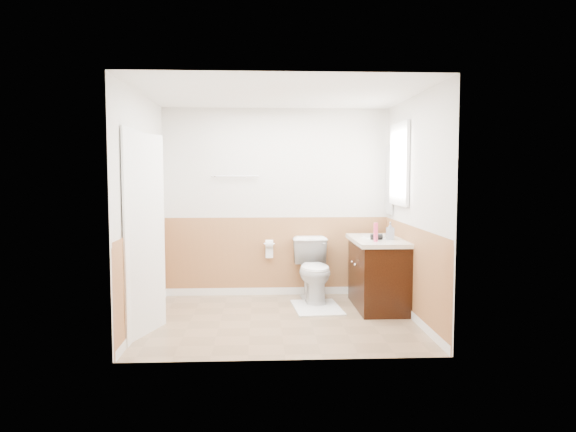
{
  "coord_description": "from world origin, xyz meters",
  "views": [
    {
      "loc": [
        -0.22,
        -5.96,
        1.64
      ],
      "look_at": [
        0.1,
        0.25,
        1.15
      ],
      "focal_mm": 33.9,
      "sensor_mm": 36.0,
      "label": 1
    }
  ],
  "objects": [
    {
      "name": "door",
      "position": [
        -1.4,
        -0.45,
        1.02
      ],
      "size": [
        0.29,
        0.78,
        2.04
      ],
      "primitive_type": "cube",
      "rotation": [
        0.0,
        0.0,
        -0.31
      ],
      "color": "white",
      "rests_on": "wall_left"
    },
    {
      "name": "sink_basin",
      "position": [
        1.21,
        0.67,
        0.86
      ],
      "size": [
        0.36,
        0.36,
        0.02
      ],
      "primitive_type": "cylinder",
      "color": "white",
      "rests_on": "countertop"
    },
    {
      "name": "hair_dryer_body",
      "position": [
        1.16,
        0.4,
        0.89
      ],
      "size": [
        0.14,
        0.07,
        0.07
      ],
      "primitive_type": "cylinder",
      "rotation": [
        0.0,
        1.57,
        0.0
      ],
      "color": "black",
      "rests_on": "countertop"
    },
    {
      "name": "floor",
      "position": [
        0.0,
        0.0,
        0.0
      ],
      "size": [
        3.0,
        3.0,
        0.0
      ],
      "primitive_type": "plane",
      "color": "#8C7051",
      "rests_on": "ground"
    },
    {
      "name": "lotion_bottle",
      "position": [
        1.11,
        0.21,
        0.96
      ],
      "size": [
        0.05,
        0.05,
        0.22
      ],
      "primitive_type": "cylinder",
      "color": "#E03A66",
      "rests_on": "countertop"
    },
    {
      "name": "hair_dryer_handle",
      "position": [
        1.13,
        0.44,
        0.86
      ],
      "size": [
        0.03,
        0.03,
        0.07
      ],
      "primitive_type": "cylinder",
      "color": "black",
      "rests_on": "countertop"
    },
    {
      "name": "soap_dispenser",
      "position": [
        1.33,
        0.42,
        0.95
      ],
      "size": [
        0.11,
        0.11,
        0.21
      ],
      "primitive_type": "imported",
      "rotation": [
        0.0,
        0.0,
        -0.18
      ],
      "color": "#8B919D",
      "rests_on": "countertop"
    },
    {
      "name": "window_glass",
      "position": [
        1.49,
        0.59,
        1.75
      ],
      "size": [
        0.01,
        0.7,
        0.9
      ],
      "primitive_type": "cube",
      "color": "white",
      "rests_on": "wall_right"
    },
    {
      "name": "wainscot_back",
      "position": [
        0.0,
        1.29,
        0.5
      ],
      "size": [
        3.0,
        0.0,
        3.0
      ],
      "primitive_type": "plane",
      "rotation": [
        1.57,
        0.0,
        0.0
      ],
      "color": "#AF7746",
      "rests_on": "floor"
    },
    {
      "name": "bath_mat",
      "position": [
        0.47,
        0.51,
        0.01
      ],
      "size": [
        0.61,
        0.84,
        0.02
      ],
      "primitive_type": "cube",
      "rotation": [
        0.0,
        0.0,
        0.08
      ],
      "color": "white",
      "rests_on": "floor"
    },
    {
      "name": "wall_front",
      "position": [
        0.0,
        -1.3,
        1.25
      ],
      "size": [
        3.0,
        0.0,
        3.0
      ],
      "primitive_type": "plane",
      "rotation": [
        -1.57,
        0.0,
        0.0
      ],
      "color": "silver",
      "rests_on": "floor"
    },
    {
      "name": "wall_right",
      "position": [
        1.5,
        0.0,
        1.25
      ],
      "size": [
        0.0,
        3.0,
        3.0
      ],
      "primitive_type": "plane",
      "rotation": [
        1.57,
        0.0,
        -1.57
      ],
      "color": "silver",
      "rests_on": "floor"
    },
    {
      "name": "door_knob",
      "position": [
        -1.34,
        -0.12,
        0.95
      ],
      "size": [
        0.06,
        0.06,
        0.06
      ],
      "primitive_type": "sphere",
      "color": "silver",
      "rests_on": "door"
    },
    {
      "name": "wainscot_left",
      "position": [
        -1.49,
        0.0,
        0.5
      ],
      "size": [
        0.0,
        2.6,
        2.6
      ],
      "primitive_type": "plane",
      "rotation": [
        1.57,
        0.0,
        1.57
      ],
      "color": "#AF7746",
      "rests_on": "floor"
    },
    {
      "name": "tp_holder_bar",
      "position": [
        -0.1,
        1.23,
        0.7
      ],
      "size": [
        0.14,
        0.02,
        0.02
      ],
      "primitive_type": "cylinder",
      "rotation": [
        0.0,
        1.57,
        0.0
      ],
      "color": "silver",
      "rests_on": "wall_back"
    },
    {
      "name": "mirror_panel",
      "position": [
        1.48,
        1.1,
        1.55
      ],
      "size": [
        0.02,
        0.35,
        0.9
      ],
      "primitive_type": "cube",
      "color": "silver",
      "rests_on": "wall_right"
    },
    {
      "name": "countertop",
      "position": [
        1.2,
        0.52,
        0.83
      ],
      "size": [
        0.6,
        1.15,
        0.05
      ],
      "primitive_type": "cube",
      "color": "silver",
      "rests_on": "vanity_cabinet"
    },
    {
      "name": "toilet",
      "position": [
        0.47,
        0.88,
        0.4
      ],
      "size": [
        0.51,
        0.82,
        0.8
      ],
      "primitive_type": "imported",
      "rotation": [
        0.0,
        0.0,
        0.08
      ],
      "color": "white",
      "rests_on": "floor"
    },
    {
      "name": "ceiling",
      "position": [
        0.0,
        0.0,
        2.5
      ],
      "size": [
        3.0,
        3.0,
        0.0
      ],
      "primitive_type": "plane",
      "rotation": [
        3.14,
        0.0,
        0.0
      ],
      "color": "white",
      "rests_on": "floor"
    },
    {
      "name": "door_frame",
      "position": [
        -1.48,
        -0.45,
        1.03
      ],
      "size": [
        0.02,
        0.92,
        2.1
      ],
      "primitive_type": "cube",
      "color": "white",
      "rests_on": "wall_left"
    },
    {
      "name": "vanity_knob_left",
      "position": [
        0.91,
        0.42,
        0.55
      ],
      "size": [
        0.03,
        0.03,
        0.03
      ],
      "primitive_type": "sphere",
      "color": "silver",
      "rests_on": "vanity_cabinet"
    },
    {
      "name": "wainscot_front",
      "position": [
        0.0,
        -1.29,
        0.5
      ],
      "size": [
        3.0,
        0.0,
        3.0
      ],
      "primitive_type": "plane",
      "rotation": [
        -1.57,
        0.0,
        0.0
      ],
      "color": "#AF7746",
      "rests_on": "floor"
    },
    {
      "name": "wall_left",
      "position": [
        -1.5,
        0.0,
        1.25
      ],
      "size": [
        0.0,
        3.0,
        3.0
      ],
      "primitive_type": "plane",
      "rotation": [
        1.57,
        0.0,
        1.57
      ],
      "color": "silver",
      "rests_on": "floor"
    },
    {
      "name": "faucet",
      "position": [
        1.39,
        0.67,
        0.92
      ],
      "size": [
        0.02,
        0.02,
        0.14
      ],
      "primitive_type": "cylinder",
      "color": "silver",
      "rests_on": "countertop"
    },
    {
      "name": "wall_back",
      "position": [
        0.0,
        1.3,
        1.25
      ],
      "size": [
        3.0,
        0.0,
        3.0
      ],
      "primitive_type": "plane",
      "rotation": [
        1.57,
        0.0,
        0.0
      ],
      "color": "silver",
      "rests_on": "floor"
    },
    {
      "name": "wainscot_right",
      "position": [
        1.49,
        0.0,
        0.5
      ],
      "size": [
        0.0,
        2.6,
        2.6
      ],
      "primitive_type": "plane",
      "rotation": [
        1.57,
        0.0,
        -1.57
      ],
      "color": "#AF7746",
      "rests_on": "floor"
    },
    {
      "name": "vanity_cabinet",
      "position": [
        1.21,
        0.52,
        0.4
      ],
      "size": [
        0.55,
        1.1,
        0.8
      ],
      "primitive_type": "cube",
      "color": "black",
      "rests_on": "floor"
    },
    {
      "name": "window_frame",
      "position": [
        1.47,
        0.59,
        1.75
      ],
      "size": [
        0.04,
        0.8,
        1.0
      ],
      "primitive_type": "cube",
      "color": "white",
      "rests_on": "wall_right"
    },
    {
      "name": "vanity_knob_right",
      "position": [
        0.91,
        0.62,
        0.55
      ],
      "size": [
        0.03,
        0.03,
        0.03
      ],
      "primitive_type": "sphere",
      "color": "#B8B9BF",
      "rests_on": "vanity_cabinet"
    },
    {
      "name": "towel_bar",
      "position": [
        -0.55,
        1.25,
        1.6
      ],
      "size": [
        0.62,
        0.02,
        0.02
      ],
      "primitive_type": "cylinder",
      "rotation": [
        0.0,
        1.57,
        0.0
      ],
      "color": "silver",
      "rests_on": "wall_back"
    },
    {
      "name": "tp_sheet",
      "position": [
        -0.1,
        1.23,
        0.59
      ],
      "size": [
        0.1,
        0.01,
        0.16
      ],
      "primitive_type": "cube",
      "color": "white",
      "rests_on": "tp_roll"
    },
    {
      "name": "tp_roll",
      "position": [
        -0.1,
        1.23,
        0.7
      ],
      "size": [
        0.1,
        0.11,
        0.11
      ],
      "primitive_type": "cylinder",
      "rotation": [
        0.0,
        1.57,
        0.0
      ],
      "color": "white",
      "rests_on": "tp_holder_bar"
    }
  ]
}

